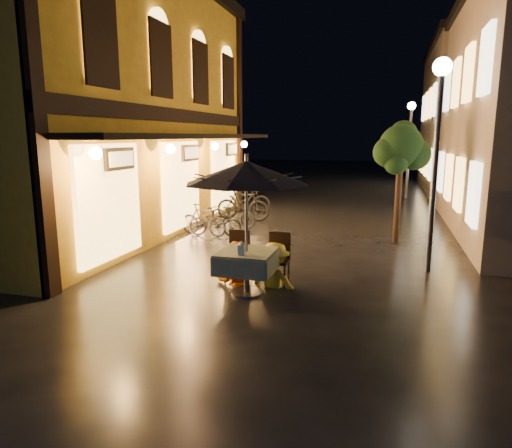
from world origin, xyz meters
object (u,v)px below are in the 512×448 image
(cafe_table, at_px, (247,262))
(patio_umbrella, at_px, (246,173))
(person_yellow, at_px, (275,244))
(table_lantern, at_px, (242,247))
(person_orange, at_px, (236,242))
(streetlamp_near, at_px, (438,128))
(bicycle_0, at_px, (215,222))

(cafe_table, relative_size, patio_umbrella, 0.40)
(patio_umbrella, height_order, person_yellow, patio_umbrella)
(table_lantern, xyz_separation_m, person_orange, (-0.40, 0.87, -0.13))
(cafe_table, relative_size, person_yellow, 0.62)
(cafe_table, height_order, table_lantern, table_lantern)
(person_yellow, bearing_deg, patio_umbrella, 68.32)
(table_lantern, distance_m, person_orange, 0.96)
(cafe_table, bearing_deg, table_lantern, -90.00)
(cafe_table, distance_m, person_yellow, 0.72)
(streetlamp_near, distance_m, person_yellow, 3.95)
(cafe_table, distance_m, table_lantern, 0.44)
(streetlamp_near, xyz_separation_m, patio_umbrella, (-3.20, -2.32, -0.77))
(person_orange, xyz_separation_m, person_yellow, (0.76, 0.01, 0.01))
(table_lantern, height_order, person_yellow, person_yellow)
(table_lantern, bearing_deg, person_orange, 114.47)
(streetlamp_near, bearing_deg, bicycle_0, 160.37)
(person_orange, bearing_deg, table_lantern, 100.52)
(streetlamp_near, relative_size, person_yellow, 2.66)
(person_orange, bearing_deg, cafe_table, 110.21)
(streetlamp_near, relative_size, person_orange, 2.70)
(cafe_table, relative_size, bicycle_0, 0.64)
(cafe_table, bearing_deg, person_orange, 124.16)
(table_lantern, relative_size, person_yellow, 0.16)
(bicycle_0, bearing_deg, cafe_table, -155.57)
(streetlamp_near, bearing_deg, person_orange, -154.17)
(patio_umbrella, bearing_deg, cafe_table, -99.46)
(streetlamp_near, relative_size, bicycle_0, 2.75)
(table_lantern, relative_size, bicycle_0, 0.16)
(person_orange, xyz_separation_m, bicycle_0, (-1.84, 3.68, -0.38))
(table_lantern, xyz_separation_m, bicycle_0, (-2.24, 4.55, -0.51))
(table_lantern, height_order, person_orange, person_orange)
(patio_umbrella, height_order, person_orange, patio_umbrella)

